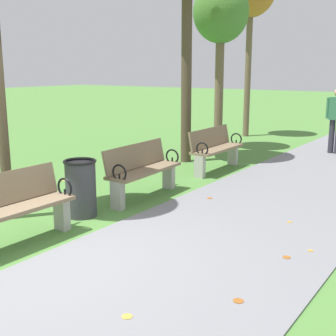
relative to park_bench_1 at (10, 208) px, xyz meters
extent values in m
plane|color=#4C7F38|center=(0.50, 0.07, -0.49)|extent=(80.00, 80.00, 0.00)
cube|color=#7A664C|center=(0.05, 0.00, -0.01)|extent=(0.46, 1.61, 0.05)
cube|color=#7A664C|center=(-0.14, 0.00, 0.21)|extent=(0.14, 1.60, 0.40)
cube|color=#A8A59E|center=(0.06, 0.74, -0.26)|extent=(0.20, 0.12, 0.45)
torus|color=black|center=(0.12, 0.76, 0.10)|extent=(0.27, 0.03, 0.27)
cylinder|color=black|center=(0.12, 0.76, 0.02)|extent=(0.03, 0.03, 0.12)
cube|color=#7A664C|center=(0.05, 2.58, -0.01)|extent=(0.52, 1.62, 0.05)
cube|color=#7A664C|center=(-0.14, 2.57, 0.21)|extent=(0.20, 1.60, 0.40)
cube|color=#A8A59E|center=(0.09, 1.84, -0.26)|extent=(0.21, 0.13, 0.45)
cube|color=#A8A59E|center=(0.02, 3.31, -0.26)|extent=(0.21, 0.13, 0.45)
torus|color=black|center=(0.15, 1.82, 0.10)|extent=(0.27, 0.04, 0.27)
cylinder|color=black|center=(0.15, 1.82, 0.02)|extent=(0.03, 0.03, 0.12)
torus|color=black|center=(0.08, 3.34, 0.10)|extent=(0.27, 0.04, 0.27)
cylinder|color=black|center=(0.08, 3.34, 0.02)|extent=(0.03, 0.03, 0.12)
cube|color=#7A664C|center=(0.05, 5.06, -0.01)|extent=(0.46, 1.61, 0.05)
cube|color=#7A664C|center=(-0.14, 5.06, 0.21)|extent=(0.15, 1.60, 0.40)
cube|color=#A8A59E|center=(0.06, 4.32, -0.26)|extent=(0.20, 0.12, 0.45)
cube|color=#A8A59E|center=(0.04, 5.80, -0.26)|extent=(0.20, 0.12, 0.45)
torus|color=black|center=(0.12, 4.31, 0.10)|extent=(0.27, 0.03, 0.27)
cylinder|color=black|center=(0.12, 4.31, 0.02)|extent=(0.03, 0.03, 0.12)
torus|color=black|center=(0.10, 5.83, 0.10)|extent=(0.27, 0.03, 0.27)
cylinder|color=black|center=(0.10, 5.83, 0.02)|extent=(0.03, 0.03, 0.12)
cylinder|color=#4C3D2D|center=(-1.03, 5.52, 1.50)|extent=(0.23, 0.23, 3.97)
cylinder|color=brown|center=(-1.24, 7.45, 1.03)|extent=(0.23, 0.23, 3.03)
ellipsoid|color=#477A33|center=(-1.24, 7.45, 3.04)|extent=(1.42, 1.42, 1.56)
cylinder|color=brown|center=(-1.63, 10.02, 1.48)|extent=(0.19, 0.19, 3.93)
cylinder|color=#2D2D38|center=(1.46, 8.46, -0.04)|extent=(0.14, 0.14, 0.85)
cylinder|color=#33724C|center=(1.32, 8.46, 0.66)|extent=(0.09, 0.09, 0.52)
cylinder|color=#38383D|center=(-0.15, 1.30, -0.09)|extent=(0.44, 0.44, 0.80)
torus|color=black|center=(-0.15, 1.30, 0.33)|extent=(0.48, 0.48, 0.04)
cylinder|color=#BC842D|center=(3.05, 1.88, -0.46)|extent=(0.06, 0.06, 0.00)
cylinder|color=gold|center=(-1.99, 2.62, -0.48)|extent=(0.09, 0.09, 0.00)
cylinder|color=#93511E|center=(0.98, 3.11, -0.46)|extent=(0.10, 0.10, 0.00)
cylinder|color=brown|center=(-0.02, 6.02, -0.48)|extent=(0.07, 0.07, 0.00)
cylinder|color=#BC842D|center=(-1.80, 7.73, -0.48)|extent=(0.13, 0.13, 0.00)
cylinder|color=#BC842D|center=(-0.81, 8.02, -0.48)|extent=(0.07, 0.07, 0.00)
cylinder|color=#93511E|center=(2.87, 0.33, -0.46)|extent=(0.14, 0.14, 0.00)
cylinder|color=#AD6B23|center=(-0.85, 3.39, -0.48)|extent=(0.12, 0.12, 0.00)
cylinder|color=gold|center=(2.20, -0.46, -0.46)|extent=(0.13, 0.13, 0.00)
cylinder|color=#AD6B23|center=(-1.39, 1.07, -0.48)|extent=(0.10, 0.10, 0.00)
cylinder|color=#BC842D|center=(2.49, 2.73, -0.46)|extent=(0.09, 0.09, 0.00)
cylinder|color=#AD6B23|center=(-1.78, 7.14, -0.48)|extent=(0.12, 0.12, 0.00)
cylinder|color=#93511E|center=(2.89, 1.54, -0.46)|extent=(0.13, 0.13, 0.00)
camera|label=1|loc=(4.50, -3.15, 1.64)|focal=48.05mm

